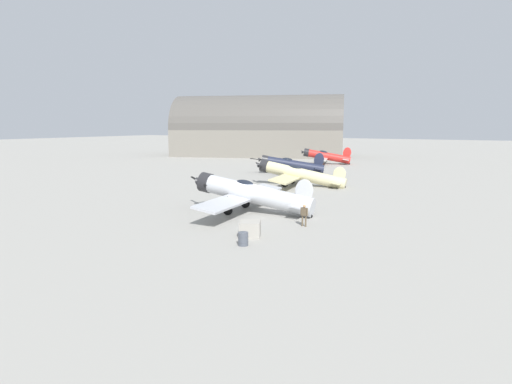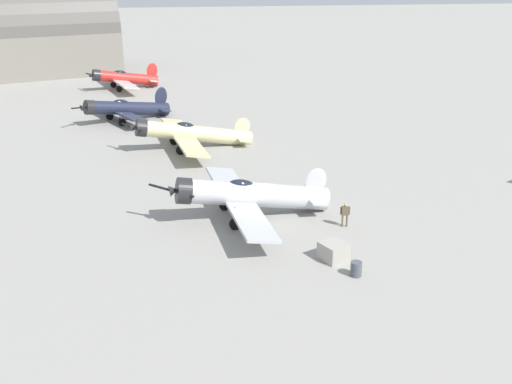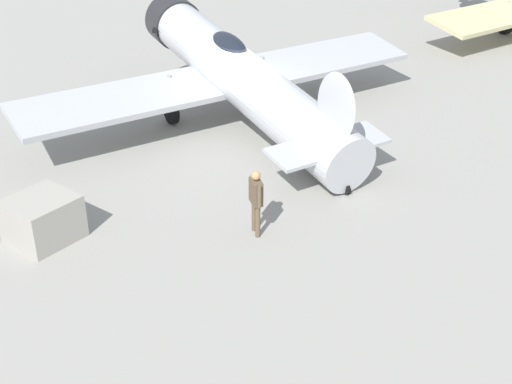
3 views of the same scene
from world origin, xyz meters
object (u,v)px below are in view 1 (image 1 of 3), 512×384
Objects in this scene: equipment_crate at (250,229)px; fuel_drum at (243,239)px; airplane_foreground at (250,194)px; airplane_mid_apron at (299,174)px; ground_crew_mechanic at (304,213)px; airplane_far_line at (290,164)px; airplane_outer_stand at (325,156)px.

equipment_crate reaches higher than fuel_drum.
airplane_mid_apron is (16.83, 2.87, -0.21)m from airplane_foreground.
airplane_mid_apron reaches higher than ground_crew_mechanic.
fuel_drum is at bearing 112.25° from airplane_foreground.
airplane_mid_apron is 26.87m from fuel_drum.
airplane_far_line reaches higher than airplane_foreground.
airplane_far_line is at bearing 76.10° from airplane_outer_stand.
ground_crew_mechanic is at bearing -24.38° from equipment_crate.
airplane_outer_stand is at bearing -84.11° from airplane_mid_apron.
airplane_foreground is 10.17m from fuel_drum.
airplane_foreground is 1.34× the size of airplane_far_line.
airplane_far_line is at bearing 20.64° from fuel_drum.
airplane_mid_apron is 21.20m from ground_crew_mechanic.
airplane_mid_apron is 8.13× the size of ground_crew_mechanic.
airplane_foreground reaches higher than airplane_mid_apron.
equipment_crate is at bearing 83.69° from airplane_far_line.
airplane_outer_stand is at bearing 15.24° from fuel_drum.
airplane_outer_stand reaches higher than airplane_mid_apron.
equipment_crate is at bearing 97.77° from airplane_mid_apron.
fuel_drum is (-2.08, -0.70, -0.10)m from equipment_crate.
airplane_mid_apron is at bearing 87.12° from airplane_outer_stand.
airplane_foreground is at bearing 81.18° from airplane_far_line.
ground_crew_mechanic is 0.87× the size of equipment_crate.
airplane_mid_apron is 7.09× the size of equipment_crate.
equipment_crate is 2.20× the size of fuel_drum.
airplane_foreground is 17.07m from airplane_mid_apron.
ground_crew_mechanic is 1.92× the size of fuel_drum.
airplane_far_line is (28.08, 9.25, -0.22)m from airplane_foreground.
airplane_foreground reaches higher than fuel_drum.
airplane_mid_apron is at bearing 92.52° from airplane_far_line.
airplane_far_line is 5.41× the size of equipment_crate.
airplane_far_line is 17.89m from airplane_outer_stand.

